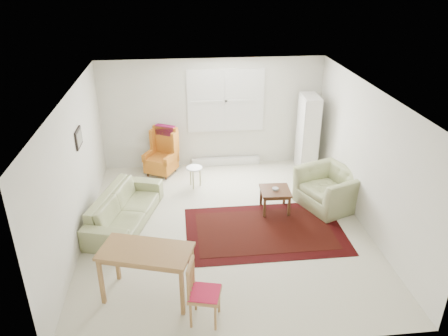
{
  "coord_description": "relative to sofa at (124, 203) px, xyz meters",
  "views": [
    {
      "loc": [
        -0.75,
        -6.67,
        4.4
      ],
      "look_at": [
        0.0,
        0.3,
        1.05
      ],
      "focal_mm": 35.0,
      "sensor_mm": 36.0,
      "label": 1
    }
  ],
  "objects": [
    {
      "name": "wingback_chair",
      "position": [
        0.61,
        1.99,
        0.12
      ],
      "size": [
        0.85,
        0.87,
        1.07
      ],
      "primitive_type": null,
      "rotation": [
        0.0,
        0.0,
        -0.49
      ],
      "color": "#C56E1E",
      "rests_on": "ground"
    },
    {
      "name": "armchair",
      "position": [
        3.92,
        0.21,
        0.02
      ],
      "size": [
        1.34,
        1.42,
        0.88
      ],
      "primitive_type": "imported",
      "rotation": [
        0.0,
        0.0,
        -1.17
      ],
      "color": "#959B67",
      "rests_on": "ground"
    },
    {
      "name": "coffee_table",
      "position": [
        2.82,
        0.13,
        -0.19
      ],
      "size": [
        0.58,
        0.58,
        0.45
      ],
      "primitive_type": null,
      "rotation": [
        0.0,
        0.0,
        -0.04
      ],
      "color": "#492916",
      "rests_on": "ground"
    },
    {
      "name": "desk",
      "position": [
        0.52,
        -2.02,
        -0.02
      ],
      "size": [
        1.39,
        0.97,
        0.8
      ],
      "primitive_type": null,
      "rotation": [
        0.0,
        0.0,
        -0.29
      ],
      "color": "#A87843",
      "rests_on": "ground"
    },
    {
      "name": "stool",
      "position": [
        1.33,
        1.29,
        -0.19
      ],
      "size": [
        0.41,
        0.41,
        0.46
      ],
      "primitive_type": null,
      "rotation": [
        0.0,
        0.0,
        0.22
      ],
      "color": "white",
      "rests_on": "ground"
    },
    {
      "name": "sofa",
      "position": [
        0.0,
        0.0,
        0.0
      ],
      "size": [
        1.36,
        2.21,
        0.83
      ],
      "primitive_type": "imported",
      "rotation": [
        0.0,
        0.0,
        1.29
      ],
      "color": "#959B67",
      "rests_on": "ground"
    },
    {
      "name": "cabinet",
      "position": [
        3.92,
        1.87,
        0.46
      ],
      "size": [
        0.39,
        0.71,
        1.75
      ],
      "primitive_type": null,
      "rotation": [
        0.0,
        0.0,
        -0.04
      ],
      "color": "white",
      "rests_on": "ground"
    },
    {
      "name": "room",
      "position": [
        1.83,
        -0.15,
        0.84
      ],
      "size": [
        5.04,
        5.54,
        2.51
      ],
      "color": "beige",
      "rests_on": "ground"
    },
    {
      "name": "desk_chair",
      "position": [
        1.29,
        -2.58,
        0.04
      ],
      "size": [
        0.49,
        0.49,
        0.92
      ],
      "primitive_type": null,
      "rotation": [
        0.0,
        0.0,
        1.33
      ],
      "color": "#A87843",
      "rests_on": "ground"
    },
    {
      "name": "rug",
      "position": [
        2.49,
        -0.56,
        -0.4
      ],
      "size": [
        2.81,
        1.81,
        0.03
      ],
      "primitive_type": null,
      "rotation": [
        0.0,
        0.0,
        0.0
      ],
      "color": "black",
      "rests_on": "ground"
    }
  ]
}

